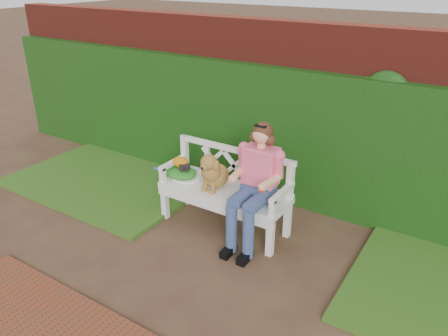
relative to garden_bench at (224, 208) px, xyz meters
The scene contains 11 objects.
ground 0.86m from the garden_bench, 59.92° to the right, with size 60.00×60.00×0.00m, color #42281E.
brick_wall 1.52m from the garden_bench, 70.61° to the left, with size 10.00×0.30×2.20m, color maroon.
ivy_hedge 1.21m from the garden_bench, 66.62° to the left, with size 10.00×0.18×1.70m, color #234D15.
grass_left 2.00m from the garden_bench, behind, with size 2.60×2.00×0.05m, color #1B3F12.
garden_bench is the anchor object (origin of this frame).
seated_woman 0.60m from the garden_bench, ahead, with size 0.55×0.73×1.30m, color #DC2943, non-canonical shape.
dog 0.48m from the garden_bench, behind, with size 0.30×0.41×0.45m, color olive, non-canonical shape.
tennis_racket 0.62m from the garden_bench, behind, with size 0.70×0.30×0.03m, color silver, non-canonical shape.
green_bag 0.67m from the garden_bench, behind, with size 0.38×0.30×0.13m, color #137722, non-canonical shape.
camera_item 0.66m from the garden_bench, behind, with size 0.11×0.08×0.07m, color black.
baseball_glove 0.75m from the garden_bench, behind, with size 0.20×0.15×0.13m, color #C7710B.
Camera 1 is at (1.92, -2.94, 2.75)m, focal length 35.00 mm.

